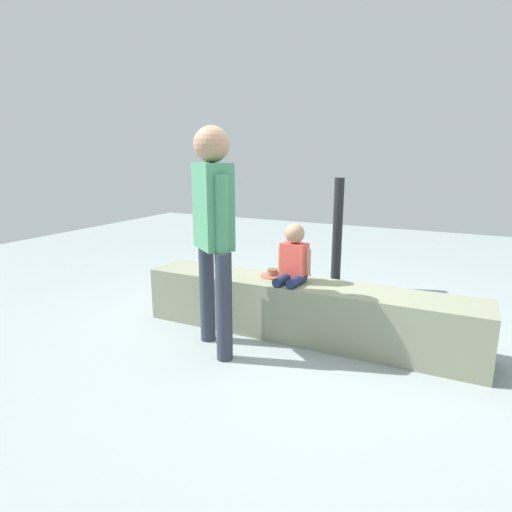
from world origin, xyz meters
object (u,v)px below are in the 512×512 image
at_px(party_cup_red, 470,325).
at_px(water_bottle_near_gift, 235,282).
at_px(adult_standing, 213,221).
at_px(cake_box_white, 263,288).
at_px(cake_plate, 273,274).
at_px(water_bottle_far_side, 301,301).
at_px(handbag_black_leather, 300,287).
at_px(child_seated, 294,257).
at_px(gift_bag, 210,283).

bearing_deg(party_cup_red, water_bottle_near_gift, 176.92).
height_order(adult_standing, water_bottle_near_gift, adult_standing).
bearing_deg(cake_box_white, cake_plate, -59.55).
bearing_deg(adult_standing, water_bottle_near_gift, 113.77).
relative_size(water_bottle_far_side, handbag_black_leather, 0.59).
bearing_deg(water_bottle_far_side, cake_box_white, 151.76).
height_order(water_bottle_far_side, handbag_black_leather, handbag_black_leather).
distance_m(cake_box_white, handbag_black_leather, 0.41).
height_order(water_bottle_near_gift, party_cup_red, water_bottle_near_gift).
height_order(party_cup_red, handbag_black_leather, handbag_black_leather).
height_order(adult_standing, party_cup_red, adult_standing).
height_order(adult_standing, cake_box_white, adult_standing).
height_order(child_seated, adult_standing, adult_standing).
bearing_deg(cake_plate, cake_box_white, 120.45).
xyz_separation_m(cake_plate, gift_bag, (-0.94, 0.46, -0.34)).
xyz_separation_m(adult_standing, gift_bag, (-0.73, 1.06, -0.87)).
distance_m(cake_plate, cake_box_white, 1.02).
bearing_deg(adult_standing, cake_plate, 69.85).
bearing_deg(child_seated, cake_plate, 162.02).
distance_m(gift_bag, water_bottle_near_gift, 0.37).
xyz_separation_m(adult_standing, water_bottle_far_side, (0.29, 1.11, -0.93)).
bearing_deg(cake_plate, handbag_black_leather, 94.25).
bearing_deg(handbag_black_leather, child_seated, -73.14).
bearing_deg(water_bottle_far_side, handbag_black_leather, 111.99).
relative_size(water_bottle_near_gift, handbag_black_leather, 0.54).
bearing_deg(party_cup_red, child_seated, -151.04).
bearing_deg(adult_standing, handbag_black_leather, 83.84).
xyz_separation_m(gift_bag, water_bottle_far_side, (1.02, 0.05, -0.06)).
xyz_separation_m(gift_bag, party_cup_red, (2.52, 0.22, -0.10)).
height_order(water_bottle_far_side, cake_box_white, water_bottle_far_side).
bearing_deg(water_bottle_far_side, adult_standing, -104.88).
distance_m(water_bottle_near_gift, handbag_black_leather, 0.78).
height_order(child_seated, water_bottle_near_gift, child_seated).
xyz_separation_m(child_seated, water_bottle_near_gift, (-1.06, 0.88, -0.59)).
xyz_separation_m(cake_plate, cake_box_white, (-0.47, 0.80, -0.42)).
distance_m(water_bottle_far_side, handbag_black_leather, 0.37).
relative_size(water_bottle_near_gift, party_cup_red, 1.77).
distance_m(cake_plate, party_cup_red, 1.77).
distance_m(child_seated, party_cup_red, 1.68).
bearing_deg(child_seated, gift_bag, 155.37).
xyz_separation_m(cake_plate, water_bottle_far_side, (0.07, 0.51, -0.39)).
relative_size(child_seated, water_bottle_near_gift, 2.47).
xyz_separation_m(cake_plate, handbag_black_leather, (-0.06, 0.85, -0.36)).
distance_m(adult_standing, handbag_black_leather, 1.71).
distance_m(child_seated, cake_plate, 0.30).
relative_size(cake_plate, handbag_black_leather, 0.62).
bearing_deg(child_seated, water_bottle_near_gift, 140.10).
xyz_separation_m(water_bottle_near_gift, water_bottle_far_side, (0.91, -0.30, 0.01)).
bearing_deg(water_bottle_near_gift, cake_box_white, -1.84).
bearing_deg(cake_plate, party_cup_red, 23.43).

